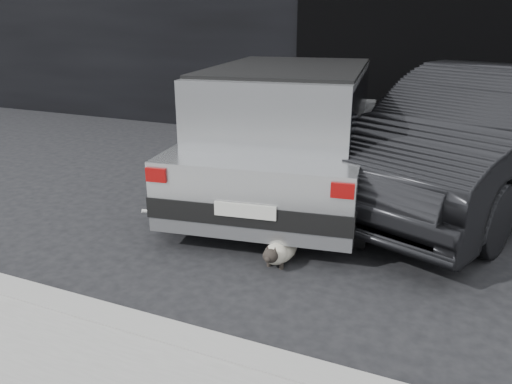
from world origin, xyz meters
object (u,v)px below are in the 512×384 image
at_px(second_car, 478,137).
at_px(cat_white, 186,208).
at_px(silver_hatchback, 291,125).
at_px(cat_siamese, 280,251).

distance_m(second_car, cat_white, 3.64).
height_order(second_car, cat_white, second_car).
relative_size(silver_hatchback, second_car, 0.94).
relative_size(silver_hatchback, cat_siamese, 6.17).
bearing_deg(second_car, silver_hatchback, -144.59).
xyz_separation_m(silver_hatchback, cat_white, (-0.67, -1.53, -0.71)).
height_order(silver_hatchback, cat_white, silver_hatchback).
bearing_deg(cat_white, cat_siamese, 54.04).
relative_size(cat_siamese, cat_white, 0.94).
xyz_separation_m(second_car, cat_white, (-2.89, -2.12, -0.63)).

